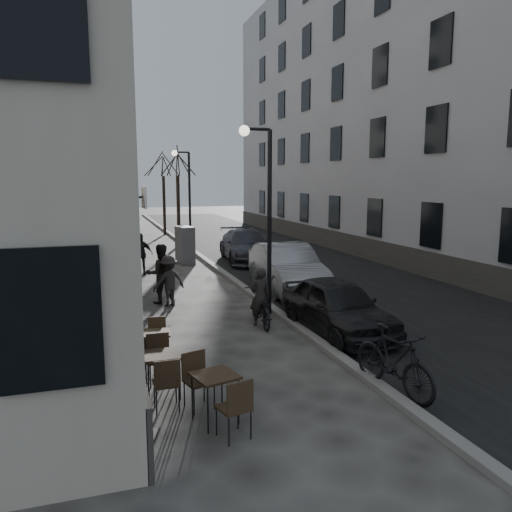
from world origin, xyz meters
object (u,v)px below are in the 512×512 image
pedestrian_mid (169,281)px  pedestrian_far (140,254)px  car_mid (287,267)px  streetlamp_far (186,190)px  bistro_set_b (162,370)px  car_near (337,306)px  tree_near (177,161)px  moped (394,361)px  bistro_set_c (157,345)px  streetlamp_near (263,200)px  bicycle (260,308)px  bistro_set_a (215,393)px  car_far (246,246)px  sign_board (139,413)px  tree_far (163,164)px  utility_cabinet (185,245)px  pedestrian_near (160,274)px

pedestrian_mid → pedestrian_far: bearing=-103.1°
car_mid → streetlamp_far: bearing=104.7°
bistro_set_b → car_near: bearing=28.2°
streetlamp_far → tree_near: tree_near is taller
tree_near → streetlamp_far: bearing=-91.4°
tree_near → moped: tree_near is taller
bistro_set_c → moped: moped is taller
bistro_set_c → streetlamp_near: bearing=49.8°
bicycle → pedestrian_far: (-2.32, 7.92, 0.36)m
bistro_set_a → car_far: bearing=56.5°
sign_board → car_near: 6.26m
tree_near → tree_far: (0.00, 6.00, 0.00)m
pedestrian_far → utility_cabinet: bearing=41.5°
bistro_set_b → car_mid: bearing=55.6°
streetlamp_near → bistro_set_a: size_ratio=3.20×
streetlamp_far → bistro_set_a: size_ratio=3.20×
tree_near → tree_far: same height
tree_near → tree_far: bearing=90.0°
pedestrian_near → streetlamp_near: bearing=133.7°
tree_near → car_far: (2.06, -6.18, -3.96)m
car_mid → moped: size_ratio=2.42×
utility_cabinet → car_far: utility_cabinet is taller
bistro_set_c → bicycle: bicycle is taller
bicycle → pedestrian_mid: pedestrian_mid is taller
bistro_set_a → pedestrian_mid: pedestrian_mid is taller
streetlamp_near → streetlamp_far: same height
bistro_set_b → tree_near: bearing=81.1°
tree_far → bistro_set_a: tree_far is taller
streetlamp_far → bistro_set_c: 15.56m
streetlamp_far → streetlamp_near: bearing=-90.0°
sign_board → moped: bearing=22.9°
streetlamp_far → utility_cabinet: 3.90m
pedestrian_near → car_mid: pedestrian_near is taller
bistro_set_c → car_mid: (4.98, 5.63, 0.36)m
pedestrian_near → car_near: pedestrian_near is taller
pedestrian_far → car_mid: 6.19m
pedestrian_near → moped: 8.30m
bistro_set_a → pedestrian_far: size_ratio=0.98×
bistro_set_b → car_mid: size_ratio=0.32×
tree_far → pedestrian_far: size_ratio=3.50×
tree_far → bicycle: bearing=-91.3°
tree_far → car_far: size_ratio=1.17×
car_mid → moped: car_mid is taller
bistro_set_a → car_mid: bearing=47.0°
car_near → bistro_set_b: bearing=-155.5°
sign_board → pedestrian_near: pedestrian_near is taller
pedestrian_near → car_far: bearing=-131.1°
streetlamp_near → pedestrian_mid: size_ratio=3.40×
sign_board → tree_far: bearing=100.4°
streetlamp_near → tree_near: tree_near is taller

